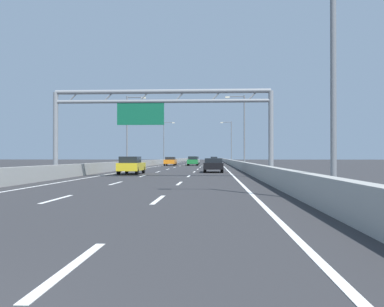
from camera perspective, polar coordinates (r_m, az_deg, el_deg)
name	(u,v)px	position (r m, az deg, el deg)	size (l,w,h in m)	color
ground_plane	(198,163)	(102.25, 0.88, -1.29)	(260.00, 260.00, 0.00)	#2D2D30
lane_dash_left_1	(57,199)	(15.75, -17.74, -5.87)	(0.16, 3.00, 0.01)	white
lane_dash_left_2	(116,183)	(24.35, -10.21, -3.96)	(0.16, 3.00, 0.01)	white
lane_dash_left_3	(143,176)	(33.17, -6.66, -3.03)	(0.16, 3.00, 0.01)	white
lane_dash_left_4	(158,172)	(42.06, -4.60, -2.48)	(0.16, 3.00, 0.01)	white
lane_dash_left_5	(168,169)	(50.99, -3.27, -2.12)	(0.16, 3.00, 0.01)	white
lane_dash_left_6	(175,167)	(59.94, -2.33, -1.87)	(0.16, 3.00, 0.01)	white
lane_dash_left_7	(180,166)	(68.91, -1.64, -1.69)	(0.16, 3.00, 0.01)	white
lane_dash_left_8	(184,165)	(77.88, -1.11, -1.54)	(0.16, 3.00, 0.01)	white
lane_dash_left_9	(187,164)	(86.86, -0.68, -1.43)	(0.16, 3.00, 0.01)	white
lane_dash_left_10	(189,163)	(95.84, -0.34, -1.34)	(0.16, 3.00, 0.01)	white
lane_dash_left_11	(192,163)	(104.82, -0.06, -1.26)	(0.16, 3.00, 0.01)	white
lane_dash_left_12	(193,162)	(113.81, 0.18, -1.20)	(0.16, 3.00, 0.01)	white
lane_dash_left_13	(195,162)	(122.80, 0.39, -1.14)	(0.16, 3.00, 0.01)	white
lane_dash_left_14	(196,162)	(131.79, 0.56, -1.09)	(0.16, 3.00, 0.01)	white
lane_dash_left_15	(197,161)	(140.78, 0.72, -1.05)	(0.16, 3.00, 0.01)	white
lane_dash_left_16	(198,161)	(149.78, 0.85, -1.02)	(0.16, 3.00, 0.01)	white
lane_dash_left_17	(199,161)	(158.77, 0.97, -0.98)	(0.16, 3.00, 0.01)	white
lane_dash_right_0	(71,267)	(6.17, -15.97, -14.45)	(0.16, 3.00, 0.01)	white
lane_dash_right_1	(158,200)	(14.87, -4.57, -6.22)	(0.16, 3.00, 0.01)	white
lane_dash_right_2	(179,183)	(23.79, -1.72, -4.05)	(0.16, 3.00, 0.01)	white
lane_dash_right_3	(189,176)	(32.76, -0.43, -3.06)	(0.16, 3.00, 0.01)	white
lane_dash_right_4	(194,172)	(41.74, 0.31, -2.50)	(0.16, 3.00, 0.01)	white
lane_dash_right_5	(198,169)	(50.73, 0.78, -2.13)	(0.16, 3.00, 0.01)	white
lane_dash_right_6	(200,167)	(59.72, 1.11, -1.88)	(0.16, 3.00, 0.01)	white
lane_dash_right_7	(202,166)	(68.71, 1.36, -1.69)	(0.16, 3.00, 0.01)	white
lane_dash_right_8	(203,165)	(77.71, 1.54, -1.55)	(0.16, 3.00, 0.01)	white
lane_dash_right_9	(204,164)	(86.70, 1.69, -1.43)	(0.16, 3.00, 0.01)	white
lane_dash_right_10	(205,163)	(95.70, 1.81, -1.34)	(0.16, 3.00, 0.01)	white
lane_dash_right_11	(206,163)	(104.70, 1.91, -1.26)	(0.16, 3.00, 0.01)	white
lane_dash_right_12	(207,162)	(113.69, 2.00, -1.20)	(0.16, 3.00, 0.01)	white
lane_dash_right_13	(207,162)	(122.69, 2.07, -1.14)	(0.16, 3.00, 0.01)	white
lane_dash_right_14	(208,162)	(131.69, 2.13, -1.09)	(0.16, 3.00, 0.01)	white
lane_dash_right_15	(208,161)	(140.69, 2.18, -1.05)	(0.16, 3.00, 0.01)	white
lane_dash_right_16	(208,161)	(149.69, 2.23, -1.02)	(0.16, 3.00, 0.01)	white
lane_dash_right_17	(209,161)	(158.69, 2.27, -0.98)	(0.16, 3.00, 0.01)	white
edge_line_left	(172,164)	(90.63, -2.72, -1.39)	(0.16, 176.00, 0.01)	white
edge_line_right	(221,164)	(90.19, 3.93, -1.39)	(0.16, 176.00, 0.01)	white
barrier_left	(174,161)	(112.68, -2.45, -0.97)	(0.45, 220.00, 0.95)	#9E9E99
barrier_right	(226,161)	(112.22, 4.59, -0.97)	(0.45, 220.00, 0.95)	#9E9E99
sign_gantry	(159,111)	(30.65, -4.46, 5.79)	(15.93, 0.36, 6.36)	gray
streetlamp_right_near	(326,40)	(15.20, 17.62, 14.43)	(2.58, 0.28, 9.50)	slate
streetlamp_left_mid	(129,127)	(56.36, -8.52, 3.52)	(2.58, 0.28, 9.50)	slate
streetlamp_right_mid	(243,127)	(55.36, 6.84, 3.59)	(2.58, 0.28, 9.50)	slate
streetlamp_left_far	(165,140)	(96.72, -3.68, 1.86)	(2.58, 0.28, 9.50)	slate
streetlamp_right_far	(230,140)	(96.14, 5.19, 1.88)	(2.58, 0.28, 9.50)	slate
silver_car	(214,160)	(100.74, 2.99, -0.85)	(1.80, 4.22, 1.51)	#A8ADB2
black_car	(213,165)	(40.87, 2.91, -1.55)	(1.85, 4.39, 1.36)	black
yellow_car	(131,165)	(36.85, -8.19, -1.56)	(1.75, 4.34, 1.52)	yellow
orange_car	(170,161)	(72.25, -2.94, -1.03)	(1.83, 4.37, 1.47)	orange
green_car	(193,161)	(72.00, 0.12, -1.01)	(1.78, 4.38, 1.57)	#1E7A38
white_car	(195,160)	(86.58, 0.36, -0.91)	(1.84, 4.64, 1.56)	silver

